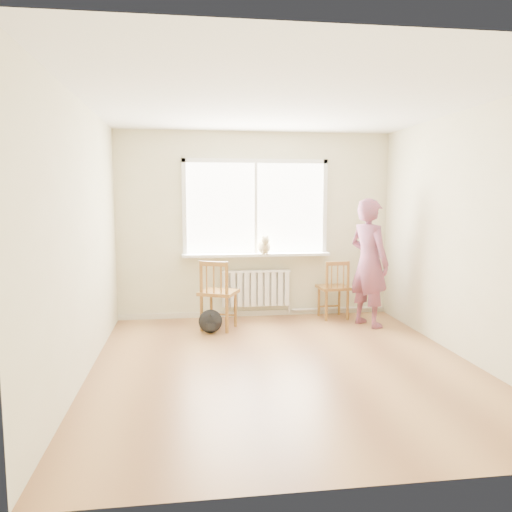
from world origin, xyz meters
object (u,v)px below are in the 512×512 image
object	(u,v)px
chair_left	(217,295)
person	(369,263)
backpack	(210,321)
chair_right	(334,289)
cat	(264,246)

from	to	relation	value
chair_left	person	world-z (taller)	person
backpack	person	bearing A→B (deg)	2.40
chair_right	person	xyz separation A→B (m)	(0.35, -0.44, 0.44)
person	chair_left	bearing A→B (deg)	62.00
chair_right	person	bearing A→B (deg)	124.19
person	backpack	bearing A→B (deg)	65.91
chair_left	cat	bearing A→B (deg)	-119.36
person	chair_right	bearing A→B (deg)	11.97
chair_right	cat	world-z (taller)	cat
chair_left	cat	distance (m)	1.07
chair_right	person	distance (m)	0.71
chair_left	chair_right	distance (m)	1.76
chair_right	backpack	world-z (taller)	chair_right
person	backpack	size ratio (longest dim) A/B	5.66
cat	chair_left	bearing A→B (deg)	-142.89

